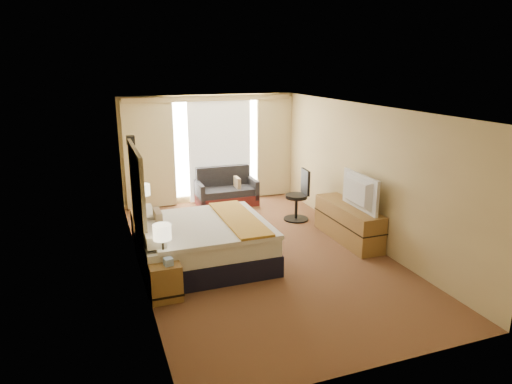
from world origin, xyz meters
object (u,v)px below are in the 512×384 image
object	(u,v)px
lamp_right	(143,190)
television	(355,192)
desk_chair	(299,198)
lamp_left	(162,233)
nightstand_right	(144,225)
media_dresser	(348,223)
bed	(203,243)
loveseat	(226,192)
floor_lamp	(132,161)
nightstand_left	(165,280)

from	to	relation	value
lamp_right	television	size ratio (longest dim) A/B	0.46
desk_chair	lamp_left	world-z (taller)	desk_chair
desk_chair	lamp_left	bearing A→B (deg)	-137.97
nightstand_right	lamp_right	bearing A→B (deg)	24.11
media_dresser	television	size ratio (longest dim) A/B	1.56
bed	loveseat	distance (m)	3.42
media_dresser	floor_lamp	size ratio (longest dim) A/B	0.98
floor_lamp	bed	bearing A→B (deg)	-73.52
nightstand_left	lamp_left	world-z (taller)	lamp_left
bed	television	bearing A→B (deg)	-2.76
media_dresser	floor_lamp	distance (m)	4.72
bed	loveseat	world-z (taller)	bed
lamp_left	lamp_right	bearing A→B (deg)	89.42
nightstand_right	loveseat	bearing A→B (deg)	36.55
nightstand_left	loveseat	bearing A→B (deg)	62.31
nightstand_right	desk_chair	bearing A→B (deg)	-0.73
floor_lamp	television	distance (m)	4.74
loveseat	lamp_right	xyz separation A→B (m)	(-2.11, -1.58, 0.67)
bed	lamp_left	bearing A→B (deg)	-131.97
nightstand_left	floor_lamp	world-z (taller)	floor_lamp
media_dresser	nightstand_left	bearing A→B (deg)	-164.16
nightstand_right	television	distance (m)	4.09
media_dresser	lamp_left	bearing A→B (deg)	-164.99
loveseat	television	bearing A→B (deg)	-64.90
floor_lamp	lamp_right	distance (m)	1.31
desk_chair	lamp_left	size ratio (longest dim) A/B	2.01
media_dresser	loveseat	distance (m)	3.42
nightstand_left	lamp_right	bearing A→B (deg)	89.15
loveseat	desk_chair	bearing A→B (deg)	-53.94
nightstand_right	lamp_right	xyz separation A→B (m)	(0.04, 0.02, 0.69)
lamp_left	desk_chair	bearing A→B (deg)	35.95
nightstand_left	media_dresser	bearing A→B (deg)	15.84
loveseat	media_dresser	bearing A→B (deg)	-62.46
nightstand_left	desk_chair	size ratio (longest dim) A/B	0.49
nightstand_left	loveseat	size ratio (longest dim) A/B	0.38
nightstand_right	floor_lamp	distance (m)	1.64
nightstand_right	desk_chair	xyz separation A→B (m)	(3.32, -0.04, 0.22)
media_dresser	lamp_right	world-z (taller)	lamp_right
lamp_right	nightstand_left	bearing A→B (deg)	-90.85
floor_lamp	television	size ratio (longest dim) A/B	1.59
loveseat	desk_chair	size ratio (longest dim) A/B	1.28
lamp_left	media_dresser	bearing A→B (deg)	15.01
television	nightstand_right	bearing A→B (deg)	66.51
nightstand_right	bed	world-z (taller)	bed
loveseat	floor_lamp	bearing A→B (deg)	-171.38
floor_lamp	lamp_left	size ratio (longest dim) A/B	3.31
floor_lamp	nightstand_left	bearing A→B (deg)	-89.55
desk_chair	lamp_right	world-z (taller)	desk_chair
floor_lamp	desk_chair	size ratio (longest dim) A/B	1.64
desk_chair	lamp_right	size ratio (longest dim) A/B	2.09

